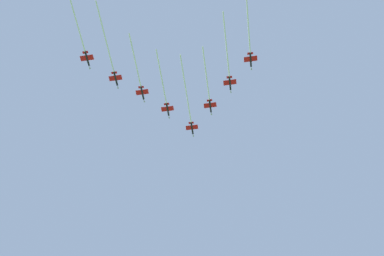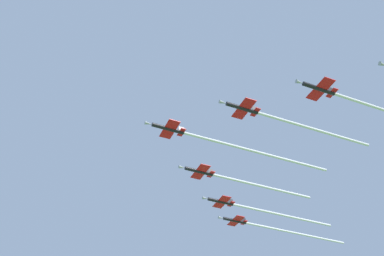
{
  "view_description": "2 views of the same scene",
  "coord_description": "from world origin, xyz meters",
  "px_view_note": "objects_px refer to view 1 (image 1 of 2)",
  "views": [
    {
      "loc": [
        23.37,
        134.75,
        1.66
      ],
      "look_at": [
        6.38,
        13.08,
        218.71
      ],
      "focal_mm": 35.88,
      "sensor_mm": 36.0,
      "label": 1
    },
    {
      "loc": [
        81.77,
        -39.63,
        144.45
      ],
      "look_at": [
        13.92,
        15.16,
        215.22
      ],
      "focal_mm": 41.94,
      "sensor_mm": 36.0,
      "label": 2
    }
  ],
  "objects_px": {
    "jet_lead": "(188,106)",
    "jet_port_inner": "(164,93)",
    "jet_port_outer": "(139,77)",
    "jet_starboard_inner": "(208,90)",
    "jet_port_trail": "(249,35)",
    "jet_center_rear": "(110,56)",
    "jet_starboard_trail": "(81,38)",
    "jet_starboard_outer": "(228,63)"
  },
  "relations": [
    {
      "from": "jet_lead",
      "to": "jet_starboard_inner",
      "type": "relative_size",
      "value": 1.25
    },
    {
      "from": "jet_port_inner",
      "to": "jet_starboard_trail",
      "type": "distance_m",
      "value": 58.41
    },
    {
      "from": "jet_starboard_outer",
      "to": "jet_port_outer",
      "type": "bearing_deg",
      "value": 177.61
    },
    {
      "from": "jet_starboard_outer",
      "to": "jet_starboard_trail",
      "type": "relative_size",
      "value": 1.02
    },
    {
      "from": "jet_port_trail",
      "to": "jet_starboard_trail",
      "type": "relative_size",
      "value": 1.11
    },
    {
      "from": "jet_port_outer",
      "to": "jet_starboard_outer",
      "type": "bearing_deg",
      "value": -2.39
    },
    {
      "from": "jet_port_inner",
      "to": "jet_starboard_outer",
      "type": "distance_m",
      "value": 43.62
    },
    {
      "from": "jet_starboard_outer",
      "to": "jet_center_rear",
      "type": "bearing_deg",
      "value": -168.73
    },
    {
      "from": "jet_port_inner",
      "to": "jet_center_rear",
      "type": "distance_m",
      "value": 39.56
    },
    {
      "from": "jet_port_inner",
      "to": "jet_starboard_trail",
      "type": "relative_size",
      "value": 0.95
    },
    {
      "from": "jet_port_outer",
      "to": "jet_center_rear",
      "type": "bearing_deg",
      "value": -130.69
    },
    {
      "from": "jet_starboard_trail",
      "to": "jet_port_trail",
      "type": "bearing_deg",
      "value": 7.38
    },
    {
      "from": "jet_lead",
      "to": "jet_port_outer",
      "type": "distance_m",
      "value": 35.83
    },
    {
      "from": "jet_starboard_inner",
      "to": "jet_port_outer",
      "type": "bearing_deg",
      "value": -162.04
    },
    {
      "from": "jet_center_rear",
      "to": "jet_lead",
      "type": "bearing_deg",
      "value": 43.69
    },
    {
      "from": "jet_lead",
      "to": "jet_starboard_outer",
      "type": "relative_size",
      "value": 1.14
    },
    {
      "from": "jet_port_inner",
      "to": "jet_starboard_inner",
      "type": "relative_size",
      "value": 1.03
    },
    {
      "from": "jet_center_rear",
      "to": "jet_starboard_trail",
      "type": "xyz_separation_m",
      "value": [
        16.69,
        8.84,
        -0.07
      ]
    },
    {
      "from": "jet_starboard_inner",
      "to": "jet_starboard_outer",
      "type": "xyz_separation_m",
      "value": [
        -8.86,
        18.67,
        0.11
      ]
    },
    {
      "from": "jet_center_rear",
      "to": "jet_starboard_trail",
      "type": "height_order",
      "value": "jet_center_rear"
    },
    {
      "from": "jet_port_inner",
      "to": "jet_port_outer",
      "type": "height_order",
      "value": "jet_port_inner"
    },
    {
      "from": "jet_starboard_inner",
      "to": "jet_port_trail",
      "type": "distance_m",
      "value": 40.47
    },
    {
      "from": "jet_starboard_inner",
      "to": "jet_center_rear",
      "type": "relative_size",
      "value": 0.86
    },
    {
      "from": "jet_center_rear",
      "to": "jet_port_trail",
      "type": "xyz_separation_m",
      "value": [
        -78.47,
        23.08,
        2.05
      ]
    },
    {
      "from": "jet_starboard_trail",
      "to": "jet_port_inner",
      "type": "bearing_deg",
      "value": 45.52
    },
    {
      "from": "jet_starboard_inner",
      "to": "jet_port_trail",
      "type": "bearing_deg",
      "value": -47.57
    },
    {
      "from": "jet_starboard_inner",
      "to": "jet_starboard_trail",
      "type": "xyz_separation_m",
      "value": [
        77.1,
        21.91,
        0.18
      ]
    },
    {
      "from": "jet_lead",
      "to": "jet_port_trail",
      "type": "relative_size",
      "value": 1.05
    },
    {
      "from": "jet_center_rear",
      "to": "jet_starboard_trail",
      "type": "relative_size",
      "value": 1.08
    },
    {
      "from": "jet_lead",
      "to": "jet_port_outer",
      "type": "relative_size",
      "value": 1.28
    },
    {
      "from": "jet_center_rear",
      "to": "jet_port_inner",
      "type": "bearing_deg",
      "value": 46.35
    },
    {
      "from": "jet_lead",
      "to": "jet_port_inner",
      "type": "distance_m",
      "value": 17.25
    },
    {
      "from": "jet_lead",
      "to": "jet_port_outer",
      "type": "bearing_deg",
      "value": -139.58
    },
    {
      "from": "jet_starboard_inner",
      "to": "jet_starboard_outer",
      "type": "bearing_deg",
      "value": -48.73
    },
    {
      "from": "jet_lead",
      "to": "jet_starboard_outer",
      "type": "distance_m",
      "value": 37.34
    },
    {
      "from": "jet_center_rear",
      "to": "jet_starboard_outer",
      "type": "bearing_deg",
      "value": 11.27
    },
    {
      "from": "jet_port_outer",
      "to": "jet_port_inner",
      "type": "bearing_deg",
      "value": 43.02
    },
    {
      "from": "jet_port_inner",
      "to": "jet_center_rear",
      "type": "height_order",
      "value": "jet_port_inner"
    },
    {
      "from": "jet_lead",
      "to": "jet_port_inner",
      "type": "height_order",
      "value": "jet_port_inner"
    },
    {
      "from": "jet_lead",
      "to": "jet_center_rear",
      "type": "bearing_deg",
      "value": -136.31
    },
    {
      "from": "jet_port_inner",
      "to": "jet_port_trail",
      "type": "relative_size",
      "value": 0.86
    },
    {
      "from": "jet_lead",
      "to": "jet_port_inner",
      "type": "bearing_deg",
      "value": -142.4
    }
  ]
}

